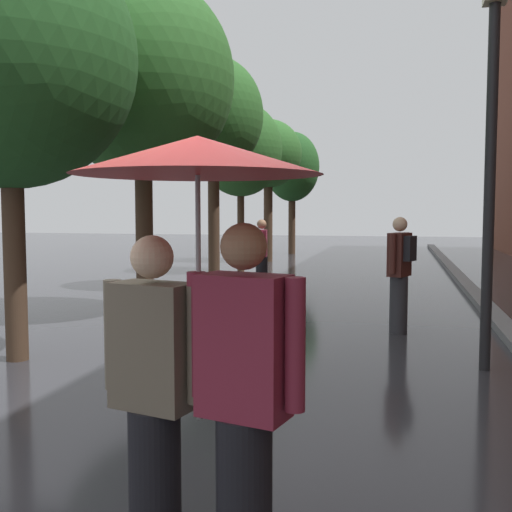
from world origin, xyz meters
The scene contains 11 objects.
kerb_strip centered at (3.20, 10.00, 0.06)m, with size 0.30×36.00×0.12m, color slate.
street_tree_0 centered at (-2.80, 3.13, 3.58)m, with size 2.96×2.96×5.13m.
street_tree_1 centered at (-2.61, 6.43, 3.99)m, with size 3.11×3.11×5.70m.
street_tree_2 centered at (-2.53, 10.13, 3.94)m, with size 2.29×2.29×5.30m.
street_tree_3 centered at (-2.85, 13.73, 3.54)m, with size 2.41×2.41×4.91m.
street_tree_4 centered at (-2.87, 17.55, 3.75)m, with size 2.36×2.36×4.99m.
street_tree_5 centered at (-2.69, 21.35, 3.57)m, with size 2.24×2.24×5.03m.
couple_under_umbrella centered at (0.73, -0.43, 1.43)m, with size 1.16×1.16×2.13m.
street_lamp_post centered at (2.60, 3.96, 2.53)m, with size 0.24×0.24×4.34m.
pedestrian_walking_midground centered at (1.66, 5.81, 0.90)m, with size 0.42×0.55×1.70m.
pedestrian_walking_far centered at (-1.30, 9.71, 0.81)m, with size 0.28×0.58×1.60m.
Camera 1 is at (1.64, -3.04, 1.79)m, focal length 41.78 mm.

